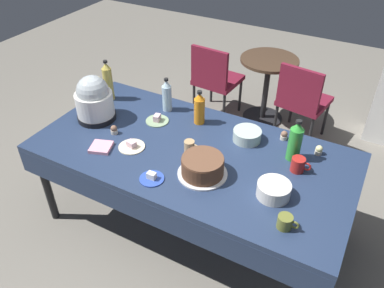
{
  "coord_description": "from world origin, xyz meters",
  "views": [
    {
      "loc": [
        1.01,
        -1.85,
        2.38
      ],
      "look_at": [
        0.0,
        0.0,
        0.8
      ],
      "focal_mm": 36.04,
      "sensor_mm": 36.0,
      "label": 1
    }
  ],
  "objects_px": {
    "dessert_plate_cobalt": "(152,178)",
    "dessert_plate_sage": "(157,120)",
    "glass_salad_bowl": "(247,135)",
    "cupcake_berry": "(319,150)",
    "potluck_table": "(192,157)",
    "slow_cooker": "(94,100)",
    "round_cafe_table": "(267,78)",
    "soda_bottle_ginger_ale": "(108,81)",
    "coffee_mug_olive": "(285,222)",
    "cupcake_vanilla": "(284,135)",
    "coffee_mug_red": "(298,165)",
    "coffee_mug_tan": "(190,146)",
    "frosted_layer_cake": "(203,167)",
    "soda_bottle_lime_soda": "(295,141)",
    "maroon_chair_right": "(302,98)",
    "soda_bottle_orange_juice": "(199,108)",
    "maroon_chair_left": "(215,77)",
    "dessert_plate_cream": "(132,146)",
    "cupcake_rose": "(114,130)",
    "soda_bottle_water": "(167,96)"
  },
  "relations": [
    {
      "from": "dessert_plate_cobalt",
      "to": "dessert_plate_sage",
      "type": "bearing_deg",
      "value": 119.76
    },
    {
      "from": "glass_salad_bowl",
      "to": "dessert_plate_sage",
      "type": "relative_size",
      "value": 1.14
    },
    {
      "from": "cupcake_berry",
      "to": "potluck_table",
      "type": "bearing_deg",
      "value": -154.44
    },
    {
      "from": "slow_cooker",
      "to": "round_cafe_table",
      "type": "distance_m",
      "value": 1.97
    },
    {
      "from": "soda_bottle_ginger_ale",
      "to": "coffee_mug_olive",
      "type": "distance_m",
      "value": 1.84
    },
    {
      "from": "slow_cooker",
      "to": "cupcake_berry",
      "type": "bearing_deg",
      "value": 12.97
    },
    {
      "from": "cupcake_vanilla",
      "to": "coffee_mug_red",
      "type": "xyz_separation_m",
      "value": [
        0.19,
        -0.29,
        0.02
      ]
    },
    {
      "from": "coffee_mug_tan",
      "to": "frosted_layer_cake",
      "type": "bearing_deg",
      "value": -42.94
    },
    {
      "from": "round_cafe_table",
      "to": "coffee_mug_red",
      "type": "bearing_deg",
      "value": -65.17
    },
    {
      "from": "dessert_plate_cobalt",
      "to": "soda_bottle_lime_soda",
      "type": "xyz_separation_m",
      "value": [
        0.71,
        0.63,
        0.13
      ]
    },
    {
      "from": "dessert_plate_sage",
      "to": "cupcake_vanilla",
      "type": "relative_size",
      "value": 2.62
    },
    {
      "from": "dessert_plate_sage",
      "to": "glass_salad_bowl",
      "type": "bearing_deg",
      "value": 8.42
    },
    {
      "from": "potluck_table",
      "to": "slow_cooker",
      "type": "bearing_deg",
      "value": -180.0
    },
    {
      "from": "soda_bottle_lime_soda",
      "to": "maroon_chair_right",
      "type": "bearing_deg",
      "value": 100.78
    },
    {
      "from": "soda_bottle_lime_soda",
      "to": "coffee_mug_red",
      "type": "height_order",
      "value": "soda_bottle_lime_soda"
    },
    {
      "from": "soda_bottle_orange_juice",
      "to": "soda_bottle_lime_soda",
      "type": "distance_m",
      "value": 0.75
    },
    {
      "from": "potluck_table",
      "to": "maroon_chair_left",
      "type": "xyz_separation_m",
      "value": [
        -0.56,
        1.53,
        -0.2
      ]
    },
    {
      "from": "glass_salad_bowl",
      "to": "maroon_chair_right",
      "type": "relative_size",
      "value": 0.24
    },
    {
      "from": "slow_cooker",
      "to": "maroon_chair_left",
      "type": "height_order",
      "value": "slow_cooker"
    },
    {
      "from": "slow_cooker",
      "to": "soda_bottle_ginger_ale",
      "type": "xyz_separation_m",
      "value": [
        -0.1,
        0.29,
        -0.0
      ]
    },
    {
      "from": "glass_salad_bowl",
      "to": "soda_bottle_orange_juice",
      "type": "height_order",
      "value": "soda_bottle_orange_juice"
    },
    {
      "from": "dessert_plate_sage",
      "to": "coffee_mug_tan",
      "type": "xyz_separation_m",
      "value": [
        0.4,
        -0.21,
        0.03
      ]
    },
    {
      "from": "potluck_table",
      "to": "soda_bottle_orange_juice",
      "type": "xyz_separation_m",
      "value": [
        -0.12,
        0.33,
        0.19
      ]
    },
    {
      "from": "dessert_plate_cobalt",
      "to": "maroon_chair_left",
      "type": "height_order",
      "value": "maroon_chair_left"
    },
    {
      "from": "cupcake_vanilla",
      "to": "coffee_mug_olive",
      "type": "relative_size",
      "value": 0.55
    },
    {
      "from": "coffee_mug_tan",
      "to": "soda_bottle_orange_juice",
      "type": "bearing_deg",
      "value": 107.41
    },
    {
      "from": "soda_bottle_ginger_ale",
      "to": "coffee_mug_olive",
      "type": "xyz_separation_m",
      "value": [
        1.71,
        -0.66,
        -0.12
      ]
    },
    {
      "from": "maroon_chair_left",
      "to": "maroon_chair_right",
      "type": "relative_size",
      "value": 1.0
    },
    {
      "from": "dessert_plate_cream",
      "to": "dessert_plate_cobalt",
      "type": "bearing_deg",
      "value": -34.55
    },
    {
      "from": "dessert_plate_sage",
      "to": "cupcake_vanilla",
      "type": "xyz_separation_m",
      "value": [
        0.92,
        0.24,
        0.02
      ]
    },
    {
      "from": "cupcake_vanilla",
      "to": "potluck_table",
      "type": "bearing_deg",
      "value": -140.5
    },
    {
      "from": "dessert_plate_cream",
      "to": "cupcake_berry",
      "type": "height_order",
      "value": "cupcake_berry"
    },
    {
      "from": "dessert_plate_sage",
      "to": "soda_bottle_ginger_ale",
      "type": "height_order",
      "value": "soda_bottle_ginger_ale"
    },
    {
      "from": "dessert_plate_sage",
      "to": "coffee_mug_olive",
      "type": "height_order",
      "value": "coffee_mug_olive"
    },
    {
      "from": "potluck_table",
      "to": "frosted_layer_cake",
      "type": "height_order",
      "value": "frosted_layer_cake"
    },
    {
      "from": "cupcake_vanilla",
      "to": "coffee_mug_red",
      "type": "distance_m",
      "value": 0.35
    },
    {
      "from": "frosted_layer_cake",
      "to": "maroon_chair_right",
      "type": "xyz_separation_m",
      "value": [
        0.21,
        1.73,
        -0.32
      ]
    },
    {
      "from": "soda_bottle_ginger_ale",
      "to": "cupcake_vanilla",
      "type": "bearing_deg",
      "value": 5.32
    },
    {
      "from": "coffee_mug_red",
      "to": "coffee_mug_olive",
      "type": "bearing_deg",
      "value": -81.59
    },
    {
      "from": "potluck_table",
      "to": "maroon_chair_right",
      "type": "height_order",
      "value": "maroon_chair_right"
    },
    {
      "from": "coffee_mug_red",
      "to": "maroon_chair_left",
      "type": "relative_size",
      "value": 0.15
    },
    {
      "from": "cupcake_rose",
      "to": "round_cafe_table",
      "type": "height_order",
      "value": "cupcake_rose"
    },
    {
      "from": "dessert_plate_cobalt",
      "to": "round_cafe_table",
      "type": "relative_size",
      "value": 0.22
    },
    {
      "from": "cupcake_berry",
      "to": "cupcake_vanilla",
      "type": "height_order",
      "value": "same"
    },
    {
      "from": "soda_bottle_water",
      "to": "soda_bottle_lime_soda",
      "type": "bearing_deg",
      "value": -6.85
    },
    {
      "from": "dessert_plate_sage",
      "to": "cupcake_rose",
      "type": "bearing_deg",
      "value": -123.42
    },
    {
      "from": "dessert_plate_sage",
      "to": "dessert_plate_cream",
      "type": "height_order",
      "value": "dessert_plate_sage"
    },
    {
      "from": "dessert_plate_cobalt",
      "to": "round_cafe_table",
      "type": "xyz_separation_m",
      "value": [
        0.03,
        2.14,
        -0.26
      ]
    },
    {
      "from": "soda_bottle_ginger_ale",
      "to": "glass_salad_bowl",
      "type": "bearing_deg",
      "value": -0.04
    },
    {
      "from": "glass_salad_bowl",
      "to": "coffee_mug_olive",
      "type": "distance_m",
      "value": 0.82
    }
  ]
}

